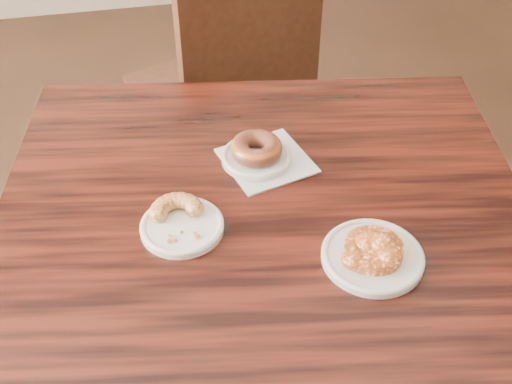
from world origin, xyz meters
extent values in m
cube|color=black|center=(-0.09, -0.07, 0.38)|extent=(1.15, 1.15, 0.75)
cube|color=silver|center=(-0.05, 0.12, 0.75)|extent=(0.20, 0.20, 0.00)
cylinder|color=silver|center=(-0.07, 0.12, 0.76)|extent=(0.14, 0.14, 0.01)
cylinder|color=white|center=(-0.24, -0.04, 0.76)|extent=(0.15, 0.15, 0.01)
cylinder|color=silver|center=(0.07, -0.18, 0.76)|extent=(0.18, 0.18, 0.01)
torus|color=maroon|center=(-0.07, 0.12, 0.78)|extent=(0.10, 0.10, 0.04)
camera|label=1|loc=(-0.28, -0.87, 1.56)|focal=45.00mm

